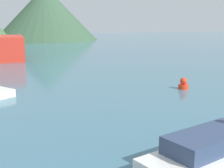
# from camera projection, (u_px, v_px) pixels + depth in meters

# --- Properties ---
(buoy_marker) EXTENTS (0.76, 0.76, 0.88)m
(buoy_marker) POSITION_uv_depth(u_px,v_px,m) (183.00, 84.00, 23.80)
(buoy_marker) COLOR red
(buoy_marker) RESTS_ON ground_plane
(hill_central) EXTENTS (27.24, 27.24, 13.98)m
(hill_central) POSITION_uv_depth(u_px,v_px,m) (46.00, 13.00, 82.60)
(hill_central) COLOR #38563D
(hill_central) RESTS_ON ground_plane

